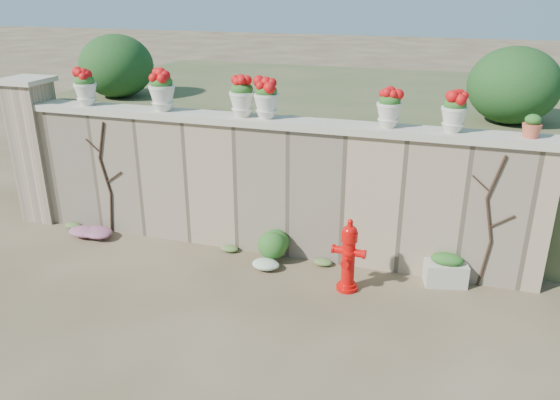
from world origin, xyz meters
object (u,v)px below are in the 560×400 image
(fire_hydrant, at_px, (348,255))
(terracotta_pot, at_px, (532,127))
(urn_pot_0, at_px, (85,88))
(planter_box, at_px, (446,270))

(fire_hydrant, xyz_separation_m, terracotta_pot, (2.09, 0.87, 1.71))
(fire_hydrant, bearing_deg, terracotta_pot, 27.91)
(urn_pot_0, bearing_deg, fire_hydrant, -10.97)
(planter_box, bearing_deg, terracotta_pot, 7.60)
(urn_pot_0, bearing_deg, terracotta_pot, -0.00)
(fire_hydrant, relative_size, planter_box, 1.67)
(planter_box, height_order, terracotta_pot, terracotta_pot)
(fire_hydrant, bearing_deg, planter_box, 28.93)
(urn_pot_0, xyz_separation_m, terracotta_pot, (6.58, -0.00, -0.14))
(planter_box, xyz_separation_m, urn_pot_0, (-5.76, 0.31, 2.16))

